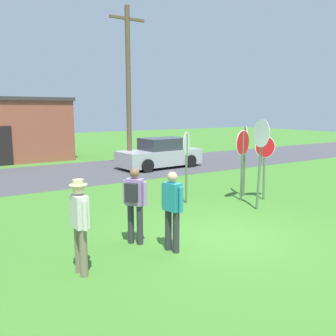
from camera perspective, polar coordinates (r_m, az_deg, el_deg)
The scene contains 12 objects.
ground_plane at distance 8.52m, azimuth 9.32°, elevation -10.86°, with size 80.00×80.00×0.00m, color #3D7528.
street_asphalt at distance 17.26m, azimuth -13.86°, elevation -0.71°, with size 60.00×6.40×0.01m, color #424247.
utility_pole at distance 17.92m, azimuth -6.39°, elevation 12.99°, with size 1.80×0.24×7.83m.
parked_car_on_street at distance 18.23m, azimuth -1.24°, elevation 2.26°, with size 4.41×2.24×1.51m.
stop_sign_rear_left at distance 11.06m, azimuth 2.98°, elevation 2.13°, with size 0.59×0.47×2.26m.
stop_sign_far_back at distance 10.64m, azimuth 14.68°, elevation 3.15°, with size 0.22×0.80×2.66m.
stop_sign_center_cluster at distance 12.25m, azimuth 12.29°, elevation 2.88°, with size 0.36×0.54×2.40m.
stop_sign_rear_right at distance 11.96m, azimuth 15.29°, elevation 1.75°, with size 0.67×0.30×2.09m.
stop_sign_leaning_left at distance 11.63m, azimuth 11.91°, elevation 2.49°, with size 0.79×0.25×2.30m.
person_holding_notes at distance 7.74m, azimuth -5.41°, elevation -5.25°, with size 0.47×0.49×1.69m.
person_near_signs at distance 7.32m, azimuth 0.68°, elevation -6.30°, with size 0.30×0.56×1.69m.
person_with_sunhat at distance 6.48m, azimuth -14.01°, elevation -8.36°, with size 0.32×0.57×1.74m.
Camera 1 is at (-5.39, -5.93, 2.92)m, focal length 37.88 mm.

